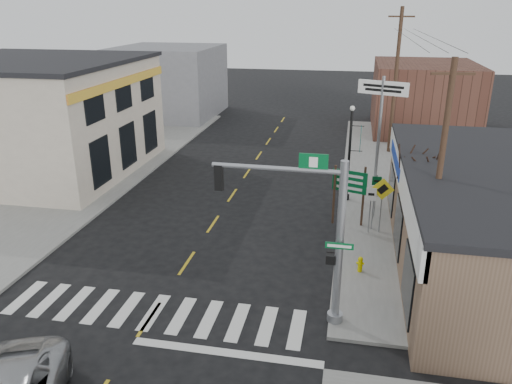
% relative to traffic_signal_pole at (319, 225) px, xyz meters
% --- Properties ---
extents(ground, '(140.00, 140.00, 0.00)m').
position_rel_traffic_signal_pole_xyz_m(ground, '(-5.52, -0.95, -3.55)').
color(ground, black).
rests_on(ground, ground).
extents(sidewalk_right, '(6.00, 38.00, 0.13)m').
position_rel_traffic_signal_pole_xyz_m(sidewalk_right, '(3.48, 12.05, -3.49)').
color(sidewalk_right, slate).
rests_on(sidewalk_right, ground).
extents(sidewalk_left, '(6.00, 38.00, 0.13)m').
position_rel_traffic_signal_pole_xyz_m(sidewalk_left, '(-14.52, 12.05, -3.49)').
color(sidewalk_left, slate).
rests_on(sidewalk_left, ground).
extents(center_line, '(0.12, 56.00, 0.01)m').
position_rel_traffic_signal_pole_xyz_m(center_line, '(-5.52, 7.05, -3.55)').
color(center_line, gold).
rests_on(center_line, ground).
extents(crosswalk, '(11.00, 2.20, 0.01)m').
position_rel_traffic_signal_pole_xyz_m(crosswalk, '(-5.52, -0.55, -3.55)').
color(crosswalk, silver).
rests_on(crosswalk, ground).
extents(left_building, '(12.00, 12.00, 6.80)m').
position_rel_traffic_signal_pole_xyz_m(left_building, '(-18.52, 13.05, -0.15)').
color(left_building, '#B9AD9A').
rests_on(left_building, ground).
extents(bldg_distant_right, '(8.00, 10.00, 5.60)m').
position_rel_traffic_signal_pole_xyz_m(bldg_distant_right, '(6.48, 29.05, -0.75)').
color(bldg_distant_right, '#533125').
rests_on(bldg_distant_right, ground).
extents(bldg_distant_left, '(9.00, 10.00, 6.40)m').
position_rel_traffic_signal_pole_xyz_m(bldg_distant_left, '(-16.52, 31.05, -0.35)').
color(bldg_distant_left, slate).
rests_on(bldg_distant_left, ground).
extents(traffic_signal_pole, '(4.53, 0.37, 5.74)m').
position_rel_traffic_signal_pole_xyz_m(traffic_signal_pole, '(0.00, 0.00, 0.00)').
color(traffic_signal_pole, gray).
rests_on(traffic_signal_pole, sidewalk_right).
extents(guide_sign, '(1.67, 0.14, 2.92)m').
position_rel_traffic_signal_pole_xyz_m(guide_sign, '(0.89, 7.97, -1.54)').
color(guide_sign, '#422C1E').
rests_on(guide_sign, sidewalk_right).
extents(fire_hydrant, '(0.20, 0.20, 0.64)m').
position_rel_traffic_signal_pole_xyz_m(fire_hydrant, '(1.50, 3.50, -3.08)').
color(fire_hydrant, '#CBC000').
rests_on(fire_hydrant, sidewalk_right).
extents(ped_crossing_sign, '(1.03, 0.07, 2.65)m').
position_rel_traffic_signal_pole_xyz_m(ped_crossing_sign, '(2.37, 7.36, -1.60)').
color(ped_crossing_sign, gray).
rests_on(ped_crossing_sign, sidewalk_right).
extents(lamp_post, '(0.66, 0.52, 5.10)m').
position_rel_traffic_signal_pole_xyz_m(lamp_post, '(0.84, 11.29, -0.46)').
color(lamp_post, black).
rests_on(lamp_post, sidewalk_right).
extents(dance_center_sign, '(2.90, 0.18, 6.16)m').
position_rel_traffic_signal_pole_xyz_m(dance_center_sign, '(2.40, 14.84, 1.27)').
color(dance_center_sign, gray).
rests_on(dance_center_sign, sidewalk_right).
extents(bare_tree, '(2.64, 2.64, 5.27)m').
position_rel_traffic_signal_pole_xyz_m(bare_tree, '(3.56, 5.96, 0.73)').
color(bare_tree, black).
rests_on(bare_tree, sidewalk_right).
extents(shrub_front, '(1.21, 1.21, 0.90)m').
position_rel_traffic_signal_pole_xyz_m(shrub_front, '(4.51, 1.40, -2.97)').
color(shrub_front, '#183A19').
rests_on(shrub_front, sidewalk_right).
extents(shrub_back, '(0.97, 0.97, 0.73)m').
position_rel_traffic_signal_pole_xyz_m(shrub_back, '(5.43, 5.36, -3.06)').
color(shrub_back, black).
rests_on(shrub_back, sidewalk_right).
extents(utility_pole_near, '(1.44, 0.22, 8.30)m').
position_rel_traffic_signal_pole_xyz_m(utility_pole_near, '(3.98, 3.41, 0.83)').
color(utility_pole_near, '#413320').
rests_on(utility_pole_near, sidewalk_right).
extents(utility_pole_far, '(1.71, 0.26, 9.81)m').
position_rel_traffic_signal_pole_xyz_m(utility_pole_far, '(3.53, 21.46, 1.61)').
color(utility_pole_far, '#402B1F').
rests_on(utility_pole_far, sidewalk_right).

